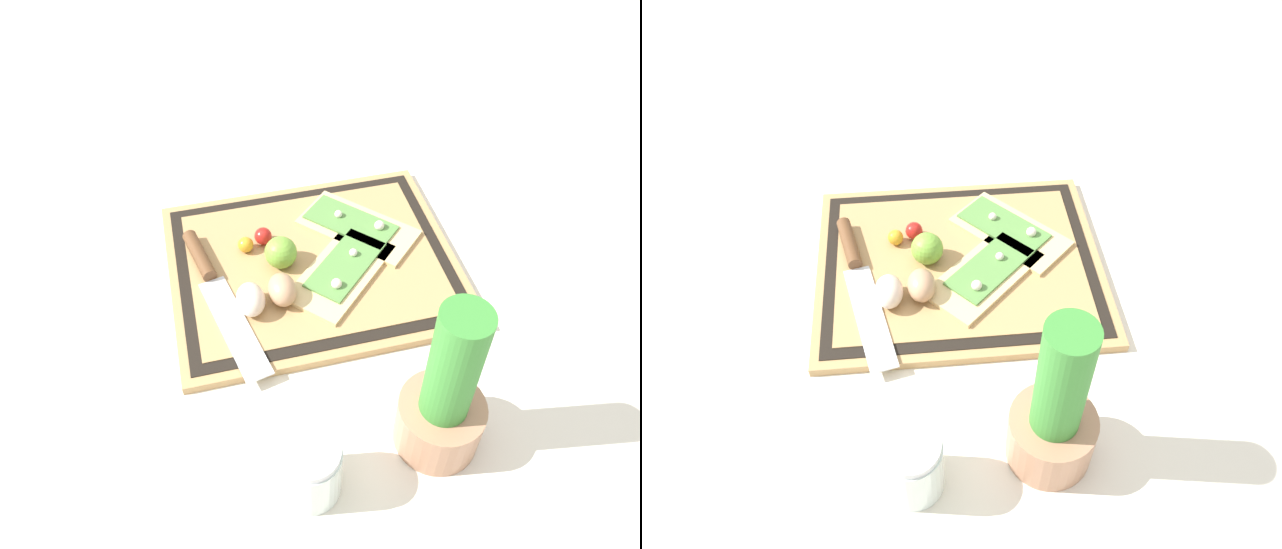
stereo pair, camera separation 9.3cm
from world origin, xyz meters
TOP-DOWN VIEW (x-y plane):
  - ground_plane at (0.00, 0.00)m, footprint 6.00×6.00m
  - cutting_board at (0.00, 0.00)m, footprint 0.44×0.37m
  - pizza_slice_near at (-0.09, -0.05)m, footprint 0.20×0.20m
  - pizza_slice_far at (-0.04, 0.04)m, footprint 0.20×0.20m
  - knife at (0.16, 0.00)m, footprint 0.09×0.29m
  - egg_brown at (0.06, 0.07)m, footprint 0.04×0.06m
  - egg_pink at (0.11, 0.07)m, footprint 0.04×0.06m
  - lime at (0.05, -0.01)m, footprint 0.05×0.05m
  - cherry_tomato_red at (0.07, -0.06)m, footprint 0.03×0.03m
  - cherry_tomato_yellow at (0.10, -0.05)m, footprint 0.03×0.03m
  - herb_pot at (-0.08, 0.32)m, footprint 0.11×0.11m
  - sauce_jar at (0.09, 0.35)m, footprint 0.07×0.07m

SIDE VIEW (x-z plane):
  - ground_plane at x=0.00m, z-range 0.00..0.00m
  - cutting_board at x=0.00m, z-range 0.00..0.02m
  - pizza_slice_near at x=-0.09m, z-range 0.01..0.03m
  - pizza_slice_far at x=-0.04m, z-range 0.01..0.03m
  - knife at x=0.16m, z-range 0.01..0.04m
  - cherry_tomato_yellow at x=0.10m, z-range 0.02..0.04m
  - cherry_tomato_red at x=0.07m, z-range 0.02..0.04m
  - egg_brown at x=0.06m, z-range 0.02..0.06m
  - egg_pink at x=0.11m, z-range 0.02..0.06m
  - sauce_jar at x=0.09m, z-range -0.01..0.09m
  - lime at x=0.05m, z-range 0.02..0.07m
  - herb_pot at x=-0.08m, z-range -0.04..0.21m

